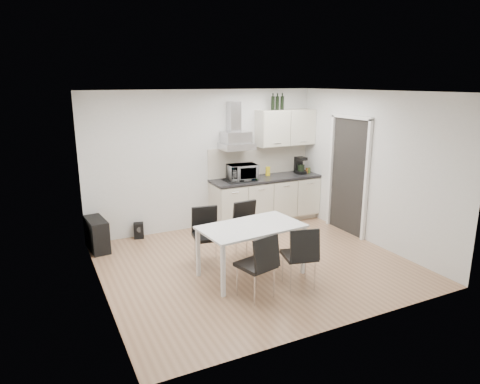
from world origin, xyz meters
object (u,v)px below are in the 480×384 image
object	(u,v)px
kitchenette	(267,181)
floor_speaker	(139,231)
dining_table	(251,231)
chair_near_right	(299,256)
chair_far_right	(251,230)
guitar_amp	(97,234)
chair_far_left	(208,237)
chair_near_left	(256,266)

from	to	relation	value
kitchenette	floor_speaker	world-z (taller)	kitchenette
dining_table	chair_near_right	world-z (taller)	chair_near_right
chair_far_right	guitar_amp	world-z (taller)	chair_far_right
chair_far_left	chair_far_right	world-z (taller)	same
chair_near_left	floor_speaker	distance (m)	2.98
kitchenette	chair_far_left	size ratio (longest dim) A/B	2.86
chair_near_right	floor_speaker	size ratio (longest dim) A/B	3.13
chair_far_left	chair_far_right	distance (m)	0.73
dining_table	floor_speaker	world-z (taller)	dining_table
kitchenette	floor_speaker	bearing A→B (deg)	176.27
chair_far_right	kitchenette	bearing A→B (deg)	-131.03
guitar_amp	floor_speaker	world-z (taller)	guitar_amp
chair_far_left	guitar_amp	size ratio (longest dim) A/B	1.31
chair_near_left	floor_speaker	bearing A→B (deg)	93.01
dining_table	guitar_amp	size ratio (longest dim) A/B	2.26
dining_table	chair_near_left	bearing A→B (deg)	-118.34
kitchenette	dining_table	size ratio (longest dim) A/B	1.66
dining_table	floor_speaker	bearing A→B (deg)	111.17
kitchenette	chair_near_left	xyz separation A→B (m)	(-1.68, -2.68, -0.39)
kitchenette	chair_far_right	world-z (taller)	kitchenette
guitar_amp	floor_speaker	size ratio (longest dim) A/B	2.39
kitchenette	chair_far_right	distance (m)	1.87
chair_far_left	chair_far_right	bearing A→B (deg)	-173.17
chair_near_right	dining_table	bearing A→B (deg)	138.02
kitchenette	chair_near_right	bearing A→B (deg)	-110.62
chair_far_left	chair_near_left	world-z (taller)	same
kitchenette	guitar_amp	distance (m)	3.33
guitar_amp	floor_speaker	xyz separation A→B (m)	(0.75, 0.25, -0.13)
chair_near_left	kitchenette	bearing A→B (deg)	44.14
dining_table	chair_near_right	distance (m)	0.77
kitchenette	guitar_amp	size ratio (longest dim) A/B	3.75
dining_table	chair_far_left	size ratio (longest dim) A/B	1.73
chair_near_right	floor_speaker	distance (m)	3.23
kitchenette	dining_table	world-z (taller)	kitchenette
chair_near_right	kitchenette	bearing A→B (deg)	82.91
chair_far_right	chair_near_right	world-z (taller)	same
dining_table	chair_far_left	distance (m)	0.79
chair_far_left	kitchenette	bearing A→B (deg)	-133.92
chair_far_left	floor_speaker	xyz separation A→B (m)	(-0.69, 1.60, -0.30)
dining_table	chair_near_right	xyz separation A→B (m)	(0.42, -0.60, -0.23)
chair_far_left	chair_near_right	bearing A→B (deg)	132.49
chair_far_left	chair_near_right	size ratio (longest dim) A/B	1.00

